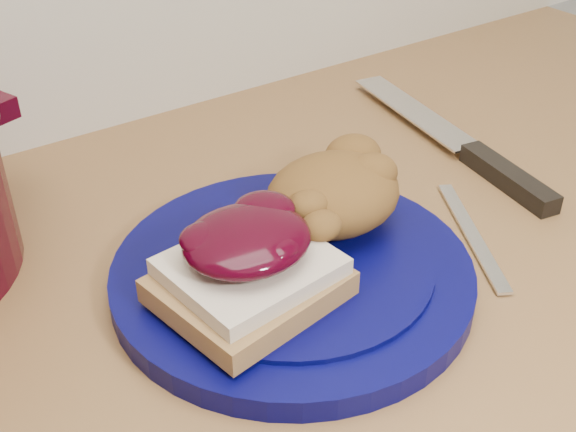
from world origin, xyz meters
TOP-DOWN VIEW (x-y plane):
  - plate at (0.04, 1.45)m, footprint 0.30×0.30m
  - sandwich at (-0.01, 1.44)m, footprint 0.14×0.12m
  - stuffing_mound at (0.10, 1.48)m, footprint 0.12×0.11m
  - chef_knife at (0.31, 1.50)m, footprint 0.08×0.33m
  - butter_knife at (0.21, 1.42)m, footprint 0.09×0.15m

SIDE VIEW (x-z plane):
  - butter_knife at x=0.21m, z-range 0.90..0.90m
  - chef_knife at x=0.31m, z-range 0.90..0.92m
  - plate at x=0.04m, z-range 0.90..0.92m
  - sandwich at x=-0.01m, z-range 0.92..0.98m
  - stuffing_mound at x=0.10m, z-range 0.92..0.98m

